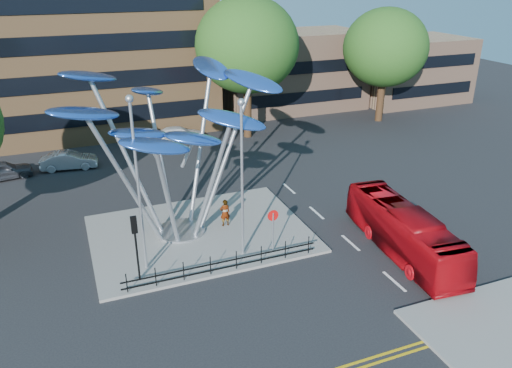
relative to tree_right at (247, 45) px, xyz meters
name	(u,v)px	position (x,y,z in m)	size (l,w,h in m)	color
ground	(255,288)	(-8.00, -22.00, -8.04)	(120.00, 120.00, 0.00)	black
traffic_island	(200,233)	(-9.00, -16.00, -7.96)	(12.00, 9.00, 0.15)	slate
low_building_near	(291,70)	(8.00, 8.00, -4.04)	(15.00, 8.00, 8.00)	#A2785F
low_building_far	(410,69)	(22.00, 6.00, -4.54)	(12.00, 8.00, 7.00)	#A2785F
tree_right	(247,45)	(0.00, 0.00, 0.00)	(8.80, 8.80, 12.11)	black
tree_far	(385,48)	(14.00, 0.00, -0.93)	(8.00, 8.00, 10.81)	black
leaf_sculpture	(171,117)	(-10.07, -15.32, -1.16)	(12.72, 9.54, 9.51)	#9EA0A5
street_lamp_left	(137,171)	(-12.50, -18.50, -2.68)	(0.36, 0.36, 8.80)	#9EA0A5
street_lamp_right	(242,166)	(-7.50, -19.00, -2.94)	(0.36, 0.36, 8.30)	#9EA0A5
traffic_light_island	(135,235)	(-13.00, -19.50, -5.42)	(0.28, 0.18, 3.42)	black
no_entry_sign_island	(273,224)	(-6.00, -19.48, -6.22)	(0.60, 0.10, 2.45)	#9EA0A5
pedestrian_railing_front	(224,264)	(-9.00, -20.30, -7.48)	(10.00, 0.06, 1.00)	black
red_bus	(403,231)	(0.50, -21.79, -6.76)	(2.14, 9.14, 2.55)	#A2070E
pedestrian	(225,213)	(-7.39, -15.73, -7.06)	(0.60, 0.40, 1.65)	gray
parked_car_left	(3,171)	(-19.90, -2.86, -7.36)	(1.59, 3.95, 1.35)	#404148
parked_car_mid	(69,160)	(-15.38, -2.44, -7.36)	(1.43, 4.11, 1.35)	#A9ACB1
parked_car_right	(179,134)	(-6.06, 1.00, -7.40)	(1.78, 4.37, 1.27)	silver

